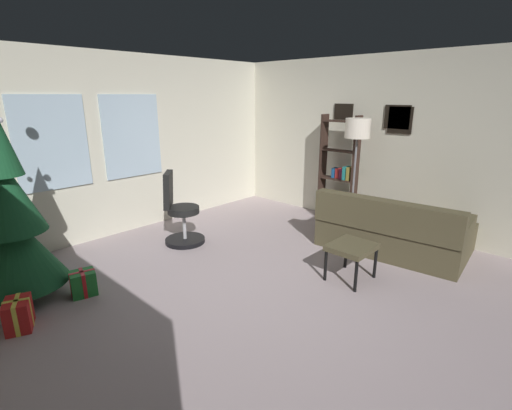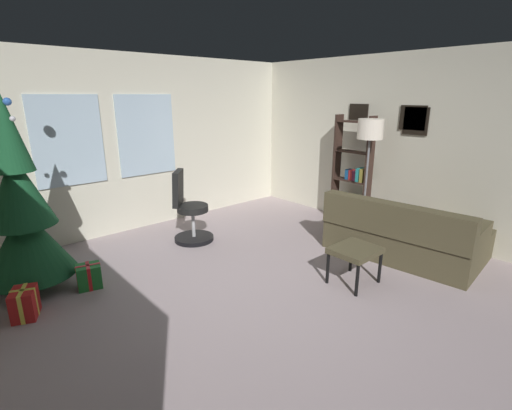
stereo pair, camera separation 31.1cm
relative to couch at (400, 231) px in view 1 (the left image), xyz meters
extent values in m
cube|color=#A49498|center=(-2.08, 0.61, -0.33)|extent=(5.60, 5.55, 0.10)
cube|color=beige|center=(-2.08, 3.44, 1.03)|extent=(5.60, 0.10, 2.62)
cube|color=silver|center=(-3.06, 3.38, 1.16)|extent=(0.90, 0.03, 1.20)
cube|color=silver|center=(-1.94, 3.38, 1.16)|extent=(0.90, 0.03, 1.20)
cube|color=beige|center=(0.77, 0.61, 1.03)|extent=(0.10, 5.55, 2.62)
cube|color=black|center=(0.71, 0.51, 1.44)|extent=(0.02, 0.38, 0.34)
cube|color=black|center=(0.71, 0.46, 1.40)|extent=(0.02, 0.35, 0.38)
cube|color=black|center=(0.71, 1.40, 1.49)|extent=(0.02, 0.33, 0.25)
cube|color=#4B442E|center=(-0.11, 0.08, -0.09)|extent=(1.03, 1.90, 0.38)
cube|color=#4B442E|center=(-0.46, 0.05, 0.31)|extent=(0.38, 1.84, 0.40)
cube|color=#4B442E|center=(-0.03, -0.76, 0.21)|extent=(0.86, 0.22, 0.20)
cube|color=#4B442E|center=(-0.19, 0.92, 0.21)|extent=(0.86, 0.22, 0.20)
cube|color=#4B442E|center=(0.70, -0.33, -0.09)|extent=(0.77, 0.92, 0.38)
cube|color=red|center=(-0.35, 0.23, 0.28)|extent=(0.20, 0.42, 0.41)
cube|color=beige|center=(-0.39, 0.64, 0.28)|extent=(0.25, 0.42, 0.42)
cube|color=#95372B|center=(-0.32, -0.14, 0.28)|extent=(0.15, 0.41, 0.40)
cube|color=#4B442E|center=(-1.19, 0.06, 0.11)|extent=(0.50, 0.44, 0.06)
cylinder|color=black|center=(-1.41, -0.13, -0.10)|extent=(0.04, 0.04, 0.36)
cylinder|color=black|center=(-0.97, -0.13, -0.10)|extent=(0.04, 0.04, 0.36)
cylinder|color=black|center=(-1.41, 0.25, -0.10)|extent=(0.04, 0.04, 0.36)
cylinder|color=black|center=(-0.97, 0.25, -0.10)|extent=(0.04, 0.04, 0.36)
cylinder|color=#4C331E|center=(-3.88, 2.33, -0.20)|extent=(0.12, 0.12, 0.16)
cone|color=#154827|center=(-3.88, 2.33, 0.26)|extent=(0.90, 0.90, 0.77)
cone|color=#154827|center=(-3.88, 2.33, 0.83)|extent=(0.65, 0.65, 0.77)
sphere|color=silver|center=(-3.83, 2.23, 1.53)|extent=(0.05, 0.05, 0.05)
cube|color=red|center=(-4.08, 1.75, -0.14)|extent=(0.29, 0.33, 0.28)
cube|color=#EAD84C|center=(-4.08, 1.75, -0.14)|extent=(0.14, 0.27, 0.29)
cube|color=#EAD84C|center=(-4.08, 1.75, -0.14)|extent=(0.21, 0.12, 0.29)
cube|color=#1E722D|center=(-3.43, 1.93, -0.15)|extent=(0.29, 0.26, 0.26)
cube|color=red|center=(-3.43, 1.93, -0.15)|extent=(0.25, 0.10, 0.27)
cube|color=red|center=(-3.43, 1.93, -0.15)|extent=(0.09, 0.22, 0.27)
cylinder|color=black|center=(-1.83, 2.34, -0.25)|extent=(0.56, 0.56, 0.06)
cylinder|color=#B2B2B7|center=(-1.83, 2.34, -0.01)|extent=(0.05, 0.05, 0.43)
cylinder|color=black|center=(-1.83, 2.34, 0.21)|extent=(0.44, 0.44, 0.09)
cube|color=black|center=(-1.97, 2.47, 0.50)|extent=(0.34, 0.37, 0.49)
cube|color=#32221B|center=(0.50, 1.01, 0.59)|extent=(0.18, 0.04, 1.73)
cube|color=#32221B|center=(0.50, 1.61, 0.59)|extent=(0.18, 0.04, 1.73)
cube|color=#32221B|center=(0.50, 1.31, -0.03)|extent=(0.18, 0.56, 0.02)
cube|color=#32221B|center=(0.50, 1.31, 0.43)|extent=(0.18, 0.56, 0.02)
cube|color=#32221B|center=(0.50, 1.31, 0.89)|extent=(0.18, 0.56, 0.02)
cube|color=#32221B|center=(0.50, 1.31, 1.36)|extent=(0.18, 0.56, 0.02)
cube|color=maroon|center=(0.51, 1.09, 0.06)|extent=(0.17, 0.05, 0.15)
cube|color=navy|center=(0.52, 1.15, 0.06)|extent=(0.14, 0.06, 0.15)
cube|color=beige|center=(0.52, 1.22, 0.09)|extent=(0.14, 0.06, 0.20)
cube|color=#2C7237|center=(0.52, 1.29, 0.09)|extent=(0.14, 0.07, 0.22)
cube|color=#733F72|center=(0.53, 1.38, 0.09)|extent=(0.13, 0.07, 0.21)
cube|color=#BE7524|center=(0.52, 1.44, 0.07)|extent=(0.13, 0.04, 0.18)
cube|color=#414A51|center=(0.52, 1.50, 0.08)|extent=(0.14, 0.06, 0.20)
cube|color=olive|center=(0.51, 1.10, 0.55)|extent=(0.15, 0.06, 0.21)
cube|color=teal|center=(0.51, 1.16, 0.55)|extent=(0.17, 0.04, 0.21)
cube|color=#5A1D37|center=(0.51, 1.23, 0.53)|extent=(0.15, 0.06, 0.16)
cube|color=#A32526|center=(0.53, 1.31, 0.53)|extent=(0.13, 0.06, 0.16)
cube|color=#174F8E|center=(0.53, 1.38, 0.52)|extent=(0.13, 0.06, 0.16)
cylinder|color=slate|center=(0.21, 0.86, -0.26)|extent=(0.28, 0.28, 0.03)
cylinder|color=slate|center=(0.21, 0.86, 0.45)|extent=(0.03, 0.03, 1.40)
cylinder|color=white|center=(0.21, 0.86, 1.29)|extent=(0.36, 0.36, 0.28)
camera|label=1|loc=(-4.74, -1.81, 1.75)|focal=26.11mm
camera|label=2|loc=(-4.52, -2.02, 1.75)|focal=26.11mm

